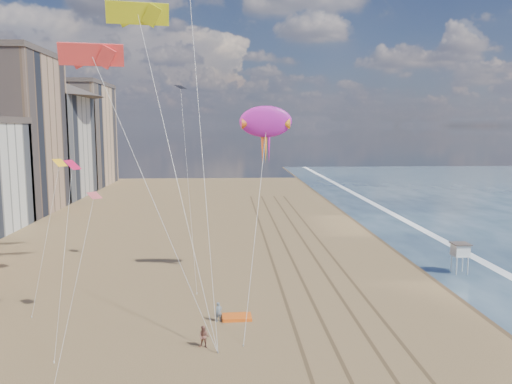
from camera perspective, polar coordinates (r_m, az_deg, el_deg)
wet_sand at (r=67.11m, az=19.10°, el=-6.34°), size 260.00×260.00×0.00m
foam at (r=68.80m, az=22.36°, el=-6.15°), size 260.00×260.00×0.00m
tracks at (r=53.27m, az=6.53°, el=-9.55°), size 7.68×120.00×0.01m
lifeguard_stand at (r=57.60m, az=22.32°, el=-6.16°), size 1.82×1.82×3.29m
grounded_kite at (r=42.00m, az=-2.21°, el=-14.11°), size 2.44×1.62×0.27m
show_kite at (r=49.31m, az=1.12°, el=7.99°), size 4.81×8.20×21.60m
kite_flyer_a at (r=41.38m, az=-4.30°, el=-13.50°), size 0.68×0.61×1.57m
kite_flyer_b at (r=36.99m, az=-5.98°, el=-16.13°), size 0.90×0.77×1.59m
small_kites at (r=46.86m, az=-16.91°, el=4.99°), size 13.38×15.90×9.76m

